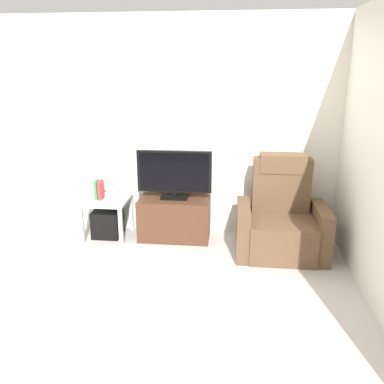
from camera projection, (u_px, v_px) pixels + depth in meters
ground_plane at (170, 270)px, 4.11m from camera, size 6.40×6.40×0.00m
wall_back at (183, 129)px, 4.80m from camera, size 6.40×0.06×2.60m
wall_side at (377, 150)px, 3.53m from camera, size 0.06×4.48×2.60m
tv_stand at (175, 218)px, 4.84m from camera, size 0.85×0.46×0.50m
television at (174, 174)px, 4.69m from camera, size 0.88×0.20×0.58m
recliner_armchair at (281, 220)px, 4.44m from camera, size 0.98×0.78×1.08m
side_table at (106, 205)px, 4.86m from camera, size 0.54×0.54×0.48m
subwoofer_box at (108, 223)px, 4.93m from camera, size 0.33×0.33×0.33m
book_leftmost at (97, 189)px, 4.79m from camera, size 0.03×0.12×0.23m
book_middle at (101, 190)px, 4.78m from camera, size 0.04×0.13×0.23m
game_console at (113, 190)px, 4.80m from camera, size 0.07×0.20×0.22m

